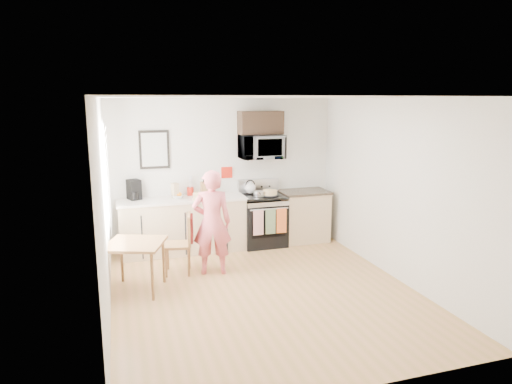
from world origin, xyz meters
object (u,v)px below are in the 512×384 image
object	(u,v)px
range	(263,221)
dining_table	(135,248)
person	(212,222)
microwave	(261,147)
cake	(270,193)
chair	(186,235)

from	to	relation	value
range	dining_table	size ratio (longest dim) A/B	1.43
range	person	world-z (taller)	person
microwave	cake	xyz separation A→B (m)	(0.09, -0.24, -0.79)
microwave	cake	distance (m)	0.83
microwave	person	xyz separation A→B (m)	(-1.15, -1.20, -0.97)
person	dining_table	world-z (taller)	person
dining_table	chair	world-z (taller)	chair
microwave	chair	xyz separation A→B (m)	(-1.52, -1.07, -1.17)
dining_table	range	bearing A→B (deg)	32.06
person	cake	bearing A→B (deg)	-131.48
microwave	dining_table	world-z (taller)	microwave
person	chair	xyz separation A→B (m)	(-0.37, 0.13, -0.20)
dining_table	cake	xyz separation A→B (m)	(2.37, 1.30, 0.36)
chair	cake	size ratio (longest dim) A/B	3.04
person	cake	distance (m)	1.58
person	chair	bearing A→B (deg)	-8.98
person	dining_table	xyz separation A→B (m)	(-1.13, -0.33, -0.18)
dining_table	cake	distance (m)	2.72
range	microwave	distance (m)	1.33
range	cake	bearing A→B (deg)	-57.14
range	cake	world-z (taller)	range
microwave	dining_table	distance (m)	2.98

